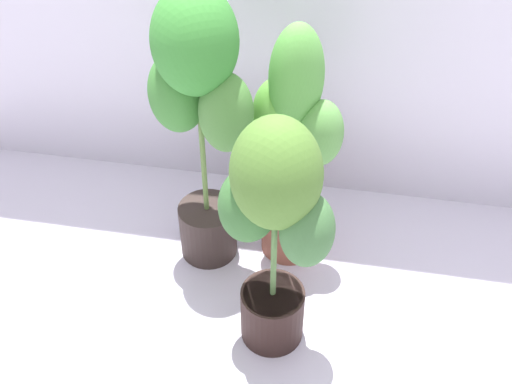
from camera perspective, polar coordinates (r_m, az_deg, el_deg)
ground_plane at (r=2.07m, az=1.05°, el=-14.51°), size 8.00×8.00×0.00m
potted_plant_center at (r=1.73m, az=1.81°, el=-2.60°), size 0.37×0.32×0.85m
potted_plant_back_left at (r=1.95m, az=-5.18°, el=7.81°), size 0.39×0.35×1.03m
potted_plant_back_center at (r=2.05m, az=3.43°, el=4.24°), size 0.33×0.22×0.91m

